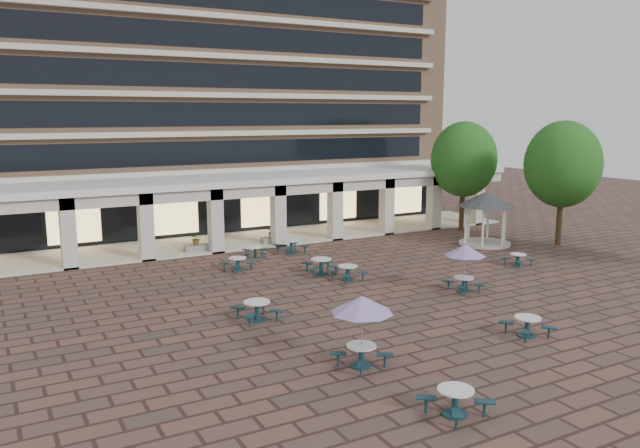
# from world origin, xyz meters

# --- Properties ---
(ground) EXTENTS (120.00, 120.00, 0.00)m
(ground) POSITION_xyz_m (0.00, 0.00, 0.00)
(ground) COLOR brown
(ground) RESTS_ON ground
(apartment_building) EXTENTS (40.00, 15.50, 25.20)m
(apartment_building) POSITION_xyz_m (0.00, 25.47, 12.60)
(apartment_building) COLOR tan
(apartment_building) RESTS_ON ground
(retail_arcade) EXTENTS (42.00, 6.60, 4.40)m
(retail_arcade) POSITION_xyz_m (0.00, 14.80, 3.00)
(retail_arcade) COLOR white
(retail_arcade) RESTS_ON ground
(picnic_table_1) EXTENTS (1.92, 1.92, 0.78)m
(picnic_table_1) POSITION_xyz_m (-3.26, -11.00, 0.47)
(picnic_table_1) COLOR #153B40
(picnic_table_1) RESTS_ON ground
(picnic_table_2) EXTENTS (1.81, 1.81, 0.76)m
(picnic_table_2) POSITION_xyz_m (3.42, -7.39, 0.45)
(picnic_table_2) COLOR #153B40
(picnic_table_2) RESTS_ON ground
(picnic_table_5) EXTENTS (1.90, 1.90, 0.82)m
(picnic_table_5) POSITION_xyz_m (-4.96, -0.71, 0.49)
(picnic_table_5) COLOR #153B40
(picnic_table_5) RESTS_ON ground
(picnic_table_6) EXTENTS (2.13, 2.13, 2.46)m
(picnic_table_6) POSITION_xyz_m (-3.75, -6.83, 2.09)
(picnic_table_6) COLOR #153B40
(picnic_table_6) RESTS_ON ground
(picnic_table_7) EXTENTS (1.60, 1.60, 0.67)m
(picnic_table_7) POSITION_xyz_m (11.65, 1.01, 0.40)
(picnic_table_7) COLOR #153B40
(picnic_table_7) RESTS_ON ground
(picnic_table_8) EXTENTS (1.88, 1.88, 0.71)m
(picnic_table_8) POSITION_xyz_m (-2.60, 7.56, 0.43)
(picnic_table_8) COLOR #153B40
(picnic_table_8) RESTS_ON ground
(picnic_table_9) EXTENTS (1.82, 1.82, 0.76)m
(picnic_table_9) POSITION_xyz_m (1.62, 2.94, 0.45)
(picnic_table_9) COLOR #153B40
(picnic_table_9) RESTS_ON ground
(picnic_table_10) EXTENTS (2.08, 2.08, 0.83)m
(picnic_table_10) POSITION_xyz_m (1.05, 4.72, 0.50)
(picnic_table_10) COLOR #153B40
(picnic_table_10) RESTS_ON ground
(picnic_table_11) EXTENTS (1.98, 1.98, 2.29)m
(picnic_table_11) POSITION_xyz_m (5.42, -1.53, 1.94)
(picnic_table_11) COLOR #153B40
(picnic_table_11) RESTS_ON ground
(picnic_table_12) EXTENTS (1.73, 1.73, 0.66)m
(picnic_table_12) POSITION_xyz_m (-0.54, 10.00, 0.39)
(picnic_table_12) COLOR #153B40
(picnic_table_12) RESTS_ON ground
(picnic_table_13) EXTENTS (1.93, 1.93, 0.82)m
(picnic_table_13) POSITION_xyz_m (1.86, 10.00, 0.49)
(picnic_table_13) COLOR #153B40
(picnic_table_13) RESTS_ON ground
(gazebo) EXTENTS (3.72, 3.72, 3.46)m
(gazebo) POSITION_xyz_m (14.08, 6.23, 2.61)
(gazebo) COLOR beige
(gazebo) RESTS_ON ground
(tree_east_a) EXTENTS (4.82, 4.82, 8.04)m
(tree_east_a) POSITION_xyz_m (18.18, 3.86, 5.25)
(tree_east_a) COLOR #45301B
(tree_east_a) RESTS_ON ground
(tree_east_c) EXTENTS (4.76, 4.76, 7.93)m
(tree_east_c) POSITION_xyz_m (16.32, 11.07, 5.18)
(tree_east_c) COLOR #45301B
(tree_east_c) RESTS_ON ground
(planter_left) EXTENTS (1.50, 0.68, 1.31)m
(planter_left) POSITION_xyz_m (-3.21, 12.90, 0.55)
(planter_left) COLOR gray
(planter_left) RESTS_ON ground
(planter_right) EXTENTS (1.50, 0.64, 1.30)m
(planter_right) POSITION_xyz_m (1.91, 12.90, 0.53)
(planter_right) COLOR gray
(planter_right) RESTS_ON ground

